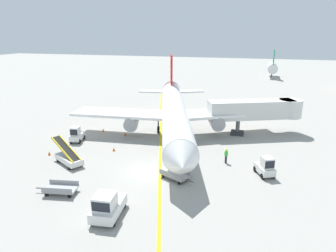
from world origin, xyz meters
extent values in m
plane|color=#9E9B93|center=(0.00, 0.00, 0.00)|extent=(300.00, 300.00, 0.00)
cube|color=yellow|center=(-0.38, 5.00, 0.00)|extent=(24.32, 76.39, 0.01)
cylinder|color=white|center=(-0.38, 11.25, 3.45)|extent=(12.16, 29.61, 3.30)
cone|color=white|center=(4.48, -4.21, 3.45)|extent=(3.81, 3.26, 3.23)
cone|color=white|center=(-5.31, 26.89, 3.85)|extent=(3.83, 3.61, 3.14)
cube|color=white|center=(6.31, 14.93, 3.05)|extent=(13.48, 10.23, 0.36)
cylinder|color=gray|center=(5.05, 13.48, 2.05)|extent=(2.77, 3.62, 1.90)
cube|color=white|center=(-7.98, 10.43, 3.05)|extent=(13.36, 5.62, 0.36)
cylinder|color=gray|center=(-6.11, 9.97, 2.05)|extent=(2.77, 3.62, 1.90)
cube|color=red|center=(-4.59, 24.60, 7.50)|extent=(1.47, 3.90, 5.20)
cube|color=white|center=(-1.61, 25.12, 3.85)|extent=(5.64, 4.22, 0.24)
cube|color=white|center=(-7.33, 23.32, 3.85)|extent=(5.49, 3.03, 0.24)
cylinder|color=#4C4C51|center=(3.07, 0.28, 1.56)|extent=(0.20, 0.20, 3.12)
cylinder|color=black|center=(3.07, 0.28, 0.28)|extent=(0.50, 0.64, 0.56)
cylinder|color=#4C4C51|center=(1.11, 13.81, 1.56)|extent=(0.20, 0.20, 3.12)
cylinder|color=black|center=(1.11, 13.81, 0.48)|extent=(0.62, 1.02, 0.96)
cylinder|color=#4C4C51|center=(-3.08, 12.49, 1.56)|extent=(0.20, 0.20, 3.12)
cylinder|color=black|center=(-3.08, 12.49, 0.48)|extent=(0.62, 1.02, 0.96)
cube|color=black|center=(3.88, -2.30, 3.80)|extent=(2.98, 1.80, 0.60)
cube|color=silver|center=(9.53, 15.56, 3.60)|extent=(12.04, 7.17, 2.50)
cylinder|color=silver|center=(14.75, 17.83, 3.60)|extent=(3.20, 3.20, 2.50)
cylinder|color=#59595B|center=(7.87, 14.84, 1.18)|extent=(0.56, 0.56, 2.35)
cube|color=#333338|center=(7.87, 14.84, 0.25)|extent=(1.80, 1.40, 0.50)
cube|color=silver|center=(-0.36, -8.25, 0.70)|extent=(2.27, 3.78, 0.80)
cube|color=silver|center=(-0.30, -8.88, 1.65)|extent=(1.68, 1.77, 1.10)
cube|color=black|center=(-0.21, -9.65, 1.65)|extent=(1.43, 0.23, 0.77)
cylinder|color=black|center=(0.57, -9.42, 0.30)|extent=(0.28, 0.62, 0.60)
cylinder|color=black|center=(-1.03, -9.59, 0.30)|extent=(0.28, 0.62, 0.60)
cylinder|color=black|center=(0.30, -6.91, 0.30)|extent=(0.28, 0.62, 0.60)
cylinder|color=black|center=(-1.30, -7.08, 0.30)|extent=(0.28, 0.62, 0.60)
cube|color=silver|center=(11.41, 2.66, 0.65)|extent=(2.20, 2.73, 0.70)
cube|color=silver|center=(11.59, 2.28, 1.55)|extent=(1.40, 1.42, 1.10)
cube|color=black|center=(11.81, 1.82, 1.55)|extent=(0.92, 0.49, 0.77)
cylinder|color=black|center=(12.27, 2.14, 0.30)|extent=(0.46, 0.64, 0.60)
cylinder|color=black|center=(11.27, 1.67, 0.30)|extent=(0.46, 0.64, 0.60)
cylinder|color=black|center=(11.55, 3.66, 0.30)|extent=(0.46, 0.64, 0.60)
cylinder|color=black|center=(10.55, 3.18, 0.30)|extent=(0.46, 0.64, 0.60)
cube|color=silver|center=(-12.25, 6.01, 0.65)|extent=(1.74, 2.61, 0.70)
cube|color=silver|center=(-12.17, 5.60, 1.55)|extent=(1.23, 1.26, 1.10)
cube|color=black|center=(-12.07, 5.09, 1.55)|extent=(0.97, 0.27, 0.77)
cylinder|color=black|center=(-11.55, 5.29, 0.30)|extent=(0.33, 0.63, 0.60)
cylinder|color=black|center=(-12.63, 5.08, 0.30)|extent=(0.33, 0.63, 0.60)
cylinder|color=black|center=(-11.88, 6.94, 0.30)|extent=(0.33, 0.63, 0.60)
cylinder|color=black|center=(-12.96, 6.72, 0.30)|extent=(0.33, 0.63, 0.60)
cube|color=silver|center=(-9.01, -0.64, 0.60)|extent=(4.05, 3.18, 0.60)
cylinder|color=black|center=(-10.49, -0.54, 0.30)|extent=(0.63, 0.49, 0.60)
cylinder|color=black|center=(-9.86, 0.57, 0.30)|extent=(0.63, 0.49, 0.60)
cylinder|color=black|center=(-8.17, -1.85, 0.30)|extent=(0.63, 0.49, 0.60)
cylinder|color=black|center=(-7.54, -0.74, 0.30)|extent=(0.63, 0.49, 0.60)
cube|color=black|center=(-9.54, -0.34, 1.55)|extent=(4.79, 3.24, 1.76)
cube|color=yellow|center=(-9.76, -0.73, 1.67)|extent=(4.41, 2.54, 1.84)
cube|color=yellow|center=(-9.31, 0.05, 1.67)|extent=(4.41, 2.54, 1.84)
cube|color=#A5A5A8|center=(2.98, -0.72, 0.44)|extent=(3.17, 2.56, 0.16)
cube|color=#4C4C51|center=(4.65, -1.51, 0.42)|extent=(0.85, 0.46, 0.08)
cylinder|color=#4C4C51|center=(5.06, -1.71, 0.42)|extent=(0.12, 0.12, 0.05)
cube|color=gray|center=(3.31, -0.04, 0.69)|extent=(2.55, 1.26, 0.50)
cube|color=gray|center=(2.66, -1.40, 0.69)|extent=(2.55, 1.26, 0.50)
cylinder|color=black|center=(4.19, -0.63, 0.18)|extent=(0.38, 0.26, 0.36)
cylinder|color=black|center=(3.67, -1.71, 0.18)|extent=(0.38, 0.26, 0.36)
cylinder|color=black|center=(2.29, 0.27, 0.18)|extent=(0.38, 0.26, 0.36)
cylinder|color=black|center=(1.78, -0.81, 0.18)|extent=(0.38, 0.26, 0.36)
cube|color=#A5A5A8|center=(-6.06, -6.36, 0.44)|extent=(3.02, 1.97, 0.16)
cube|color=#4C4C51|center=(-7.88, -6.69, 0.42)|extent=(0.90, 0.24, 0.08)
cylinder|color=#4C4C51|center=(-8.33, -6.77, 0.42)|extent=(0.12, 0.12, 0.05)
cube|color=gray|center=(-5.93, -7.10, 0.69)|extent=(2.77, 0.55, 0.50)
cube|color=gray|center=(-6.19, -5.63, 0.69)|extent=(2.77, 0.55, 0.50)
cylinder|color=black|center=(-6.99, -7.14, 0.18)|extent=(0.38, 0.18, 0.36)
cylinder|color=black|center=(-7.20, -5.96, 0.18)|extent=(0.38, 0.18, 0.36)
cylinder|color=black|center=(-4.92, -6.77, 0.18)|extent=(0.38, 0.18, 0.36)
cylinder|color=black|center=(-5.13, -5.59, 0.18)|extent=(0.38, 0.18, 0.36)
cylinder|color=#26262D|center=(7.38, 4.51, 0.42)|extent=(0.24, 0.24, 0.85)
cube|color=green|center=(7.38, 4.51, 1.13)|extent=(0.36, 0.22, 0.56)
sphere|color=beige|center=(7.38, 4.51, 1.52)|extent=(0.20, 0.20, 0.20)
sphere|color=yellow|center=(7.38, 4.51, 1.58)|extent=(0.24, 0.24, 0.24)
cone|color=orange|center=(-6.09, 4.25, 0.22)|extent=(0.36, 0.36, 0.44)
cone|color=orange|center=(-7.18, 10.02, 0.22)|extent=(0.36, 0.36, 0.44)
cone|color=orange|center=(-8.79, 14.07, 0.22)|extent=(0.36, 0.36, 0.44)
cone|color=orange|center=(-12.79, 0.91, 0.22)|extent=(0.36, 0.36, 0.44)
cone|color=orange|center=(-10.92, 10.66, 0.22)|extent=(0.36, 0.36, 0.44)
cylinder|color=silver|center=(14.26, 76.32, 3.10)|extent=(3.00, 10.00, 3.00)
cylinder|color=#3F3F3F|center=(14.26, 76.32, 0.80)|extent=(0.30, 0.30, 1.60)
cube|color=#198C4C|center=(14.26, 72.82, 6.60)|extent=(0.24, 3.20, 4.40)
camera|label=1|loc=(9.95, -26.75, 13.82)|focal=32.33mm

